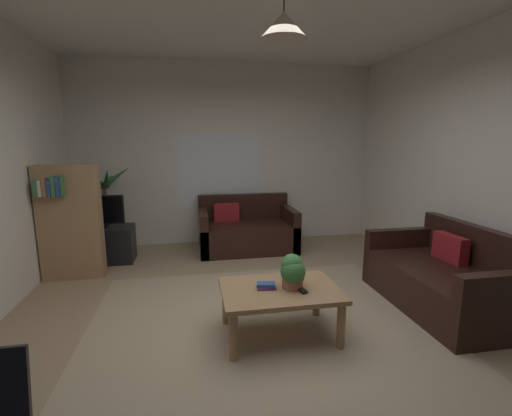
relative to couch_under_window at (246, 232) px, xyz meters
name	(u,v)px	position (x,y,z in m)	size (l,w,h in m)	color
floor	(262,327)	(-0.23, -2.36, -0.28)	(4.84, 5.75, 0.02)	#9E8466
rug	(267,337)	(-0.23, -2.56, -0.27)	(3.14, 3.16, 0.01)	tan
wall_back	(227,155)	(-0.23, 0.54, 1.18)	(4.96, 0.06, 2.90)	silver
wall_right	(510,165)	(2.22, -2.36, 1.18)	(0.06, 5.75, 2.90)	silver
window_pane	(219,171)	(-0.37, 0.51, 0.91)	(1.34, 0.01, 1.18)	white
couch_under_window	(246,232)	(0.00, 0.00, 0.00)	(1.47, 0.90, 0.82)	black
couch_right_side	(444,281)	(1.67, -2.31, 0.00)	(0.90, 1.56, 0.82)	black
coffee_table	(280,296)	(-0.11, -2.54, 0.10)	(1.00, 0.69, 0.44)	#A87F56
book_on_table_0	(267,287)	(-0.23, -2.53, 0.17)	(0.15, 0.09, 0.02)	#72387F
book_on_table_1	(265,285)	(-0.24, -2.52, 0.20)	(0.16, 0.09, 0.03)	#2D4C8C
remote_on_table_0	(301,289)	(0.05, -2.61, 0.17)	(0.05, 0.16, 0.02)	black
remote_on_table_1	(298,281)	(0.08, -2.43, 0.17)	(0.05, 0.16, 0.02)	black
potted_plant_on_table	(293,271)	(-0.01, -2.55, 0.32)	(0.21, 0.23, 0.30)	#B77051
tv_stand	(100,245)	(-2.10, -0.24, -0.02)	(0.90, 0.44, 0.50)	black
tv	(97,212)	(-2.10, -0.26, 0.45)	(0.70, 0.16, 0.45)	black
potted_palm_corner	(107,214)	(-2.11, 0.29, 0.31)	(0.81, 0.84, 1.34)	#B77051
bookshelf_corner	(70,221)	(-2.29, -0.78, 0.45)	(0.70, 0.31, 1.40)	#A87F56
pendant_lamp	(284,25)	(-0.11, -2.54, 2.25)	(0.35, 0.35, 0.47)	black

